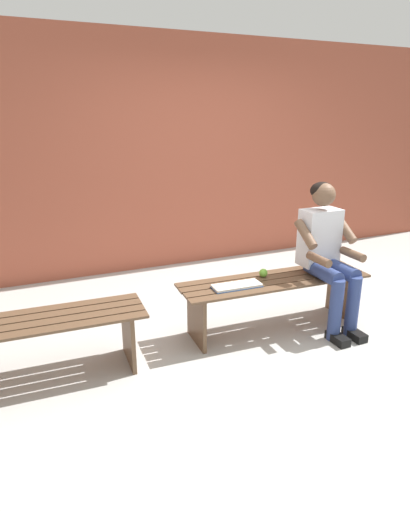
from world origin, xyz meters
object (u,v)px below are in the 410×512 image
Objects in this scene: bench_far at (18,337)px; book_open at (237,286)px; person_seated at (327,250)px; apple at (263,273)px; bench_near at (274,291)px.

book_open reaches higher than bench_far.
person_seated reaches higher than book_open.
apple is at bearing -19.88° from person_seated.
person_seated reaches higher than bench_far.
bench_near and bench_far have the same top height.
book_open is at bearing -4.80° from person_seated.
apple reaches higher than bench_near.
bench_near is at bearing -12.73° from person_seated.
book_open is at bearing 4.65° from bench_near.
apple is 0.18× the size of book_open.
person_seated is 0.59m from apple.
person_seated is 0.87m from book_open.
bench_far is 1.69m from book_open.
person_seated is 17.20× the size of apple.
bench_far is at bearing -2.32° from person_seated.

